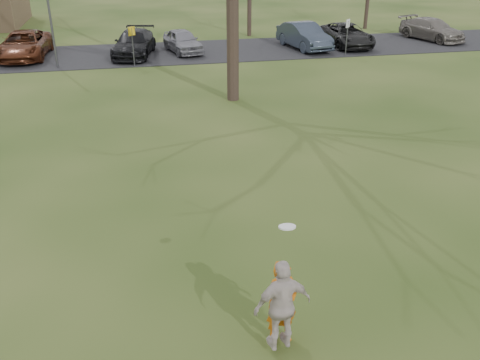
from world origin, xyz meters
name	(u,v)px	position (x,y,z in m)	size (l,w,h in m)	color
ground	(288,356)	(0.00, 0.00, 0.00)	(120.00, 120.00, 0.00)	#1E380F
parking_strip	(167,53)	(0.00, 25.00, 0.02)	(62.00, 6.50, 0.04)	black
player_defender	(282,303)	(0.00, 0.42, 0.81)	(0.59, 0.39, 1.63)	orange
car_2	(24,45)	(-7.97, 25.20, 0.77)	(2.42, 5.25, 1.46)	#522513
car_3	(134,43)	(-1.90, 24.51, 0.74)	(1.96, 4.83, 1.40)	black
car_4	(183,41)	(0.92, 24.87, 0.70)	(1.56, 3.87, 1.32)	gray
car_5	(304,36)	(8.28, 24.46, 0.80)	(1.60, 4.60, 1.51)	#2F3847
car_6	(347,35)	(11.11, 24.66, 0.71)	(2.23, 4.83, 1.34)	black
car_7	(432,29)	(17.37, 25.38, 0.72)	(1.90, 4.67, 1.36)	slate
catching_play	(282,305)	(-0.09, 0.15, 1.00)	(1.06, 0.56, 2.43)	beige
sign_yellow	(132,39)	(-2.00, 22.00, 1.45)	(0.35, 0.35, 2.08)	#47474C
sign_white	(347,31)	(10.00, 22.00, 1.45)	(0.35, 0.35, 2.08)	#47474C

